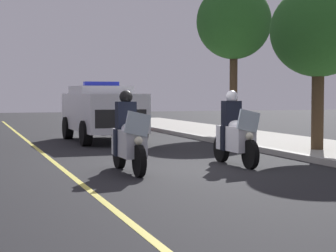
% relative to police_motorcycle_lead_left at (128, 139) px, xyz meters
% --- Properties ---
extents(ground_plane, '(80.00, 80.00, 0.00)m').
position_rel_police_motorcycle_lead_left_xyz_m(ground_plane, '(-0.49, 1.21, -0.70)').
color(ground_plane, black).
extents(curb_strip, '(48.00, 0.24, 0.15)m').
position_rel_police_motorcycle_lead_left_xyz_m(curb_strip, '(-0.49, 4.69, -0.62)').
color(curb_strip, '#9E9B93').
rests_on(curb_strip, ground).
extents(lane_stripe_center, '(48.00, 0.12, 0.01)m').
position_rel_police_motorcycle_lead_left_xyz_m(lane_stripe_center, '(-0.49, -1.23, -0.70)').
color(lane_stripe_center, '#E0D14C').
rests_on(lane_stripe_center, ground).
extents(police_motorcycle_lead_left, '(2.14, 0.57, 1.72)m').
position_rel_police_motorcycle_lead_left_xyz_m(police_motorcycle_lead_left, '(0.00, 0.00, 0.00)').
color(police_motorcycle_lead_left, black).
rests_on(police_motorcycle_lead_left, ground).
extents(police_motorcycle_lead_right, '(2.14, 0.57, 1.72)m').
position_rel_police_motorcycle_lead_left_xyz_m(police_motorcycle_lead_right, '(-0.46, 2.64, 0.00)').
color(police_motorcycle_lead_right, black).
rests_on(police_motorcycle_lead_right, ground).
extents(police_suv, '(4.95, 2.17, 2.05)m').
position_rel_police_motorcycle_lead_left_xyz_m(police_suv, '(-8.13, 1.19, 0.37)').
color(police_suv, silver).
rests_on(police_suv, ground).
extents(cyclist_background, '(1.76, 0.33, 1.69)m').
position_rel_police_motorcycle_lead_left_xyz_m(cyclist_background, '(-13.28, 3.25, 0.14)').
color(cyclist_background, black).
rests_on(cyclist_background, ground).
extents(tree_mid_block, '(2.66, 2.66, 4.54)m').
position_rel_police_motorcycle_lead_left_xyz_m(tree_mid_block, '(-2.39, 6.03, 2.64)').
color(tree_mid_block, '#42301E').
rests_on(tree_mid_block, sidewalk_strip).
extents(tree_far_back, '(3.08, 3.08, 6.04)m').
position_rel_police_motorcycle_lead_left_xyz_m(tree_far_back, '(-10.73, 7.28, 3.86)').
color(tree_far_back, '#42301E').
rests_on(tree_far_back, sidewalk_strip).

